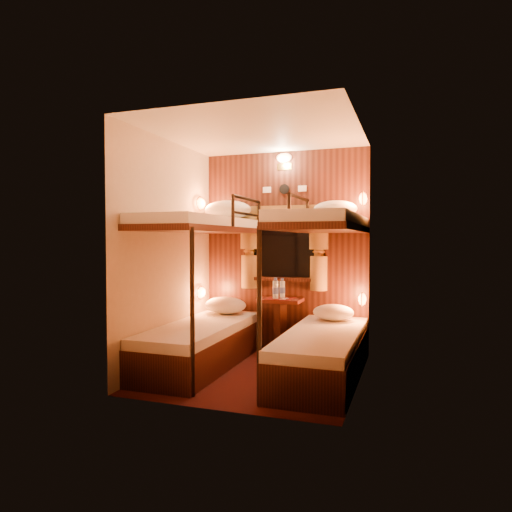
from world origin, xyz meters
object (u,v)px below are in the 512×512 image
at_px(bottle_right, 282,289).
at_px(bunk_right, 323,320).
at_px(table, 280,318).
at_px(bottle_left, 276,290).
at_px(bunk_left, 202,313).

bearing_deg(bottle_right, bunk_right, -52.79).
bearing_deg(bunk_right, table, 129.67).
xyz_separation_m(bunk_right, bottle_left, (-0.70, 0.74, 0.20)).
xyz_separation_m(bunk_left, bunk_right, (1.30, 0.00, 0.00)).
bearing_deg(bunk_left, bottle_left, 51.14).
distance_m(table, bottle_left, 0.35).
distance_m(bunk_right, bottle_left, 1.04).
bearing_deg(table, bottle_left, -142.43).
bearing_deg(bottle_left, table, 37.57).
relative_size(bunk_right, bottle_left, 7.63).
bearing_deg(table, bottle_right, 85.91).
relative_size(bunk_right, table, 2.90).
bearing_deg(bunk_right, bottle_right, 127.21).
xyz_separation_m(bunk_right, table, (-0.65, 0.78, -0.14)).
height_order(table, bottle_left, bottle_left).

